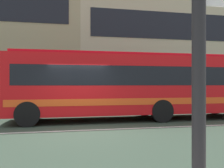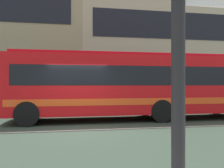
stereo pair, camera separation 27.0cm
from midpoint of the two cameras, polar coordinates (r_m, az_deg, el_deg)
The scene contains 5 objects.
ground_plane at distance 9.47m, azimuth -6.46°, elevation -10.27°, with size 160.00×160.00×0.00m, color #344637.
lane_centre_line at distance 9.47m, azimuth -6.46°, elevation -10.25°, with size 60.00×0.16×0.01m, color silver.
hedge_row_far at distance 15.60m, azimuth -16.71°, elevation -4.49°, with size 20.24×1.10×0.94m, color #164E21.
apartment_block_right at distance 28.19m, azimuth 13.41°, elevation 8.17°, with size 19.67×10.94×11.41m.
transit_bus at distance 12.26m, azimuth 6.38°, elevation 0.07°, with size 11.88×2.67×3.08m.
Camera 2 is at (-0.58, -9.32, 1.68)m, focal length 40.84 mm.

